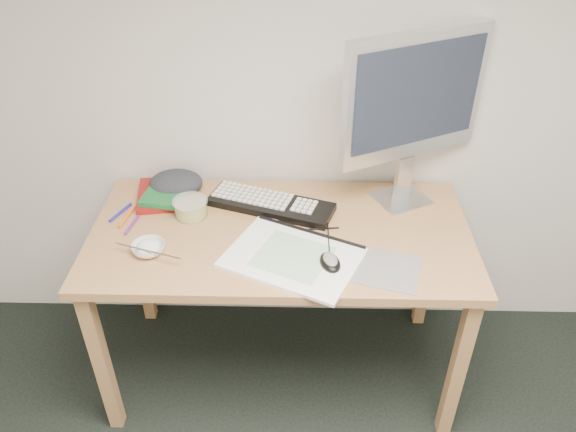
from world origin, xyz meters
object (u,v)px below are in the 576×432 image
monitor (414,101)px  desk (281,249)px  rice_bowl (149,249)px  keyboard (271,204)px  sketchpad (292,258)px

monitor → desk: bearing=178.4°
monitor → rice_bowl: 1.07m
keyboard → monitor: size_ratio=0.72×
sketchpad → keyboard: keyboard is taller
keyboard → monitor: bearing=26.5°
desk → keyboard: size_ratio=2.88×
desk → monitor: monitor is taller
keyboard → rice_bowl: rice_bowl is taller
desk → monitor: bearing=25.3°
sketchpad → desk: bearing=131.4°
desk → rice_bowl: size_ratio=12.11×
rice_bowl → keyboard: bearing=35.1°
sketchpad → monitor: bearing=67.1°
sketchpad → monitor: monitor is taller
desk → sketchpad: (0.05, -0.16, 0.09)m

